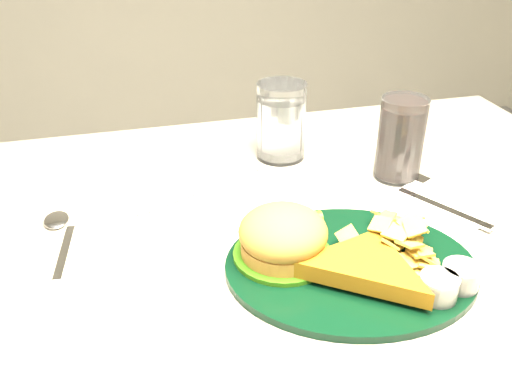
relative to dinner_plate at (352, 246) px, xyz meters
The scene contains 6 objects.
dinner_plate is the anchor object (origin of this frame).
water_glass 0.33m from the dinner_plate, 88.47° to the left, with size 0.08×0.08×0.13m, color silver.
cola_glass 0.27m from the dinner_plate, 51.53° to the left, with size 0.07×0.07×0.13m, color black.
fork_napkin 0.21m from the dinner_plate, 29.59° to the left, with size 0.15×0.19×0.01m, color white, non-canonical shape.
spoon 0.37m from the dinner_plate, 160.13° to the left, with size 0.04×0.16×0.01m, color silver, non-canonical shape.
wrapped_straw 0.28m from the dinner_plate, 120.52° to the left, with size 0.23×0.08×0.01m, color silver, non-canonical shape.
Camera 1 is at (-0.18, -0.63, 1.18)m, focal length 40.00 mm.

